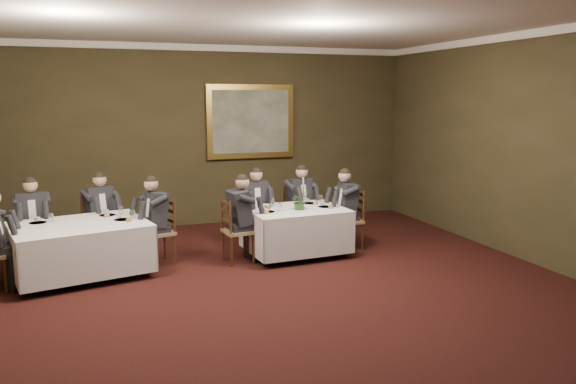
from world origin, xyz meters
TOP-DOWN VIEW (x-y plane):
  - ground at (0.00, 0.00)m, footprint 10.00×10.00m
  - ceiling at (0.00, 0.00)m, footprint 8.00×10.00m
  - back_wall at (0.00, 5.00)m, footprint 8.00×0.10m
  - crown_molding at (0.00, 0.00)m, footprint 8.00×10.00m
  - table_main at (0.71, 2.28)m, footprint 1.63×1.29m
  - table_second at (-2.52, 2.27)m, footprint 2.07×1.74m
  - chair_main_backleft at (0.25, 3.04)m, footprint 0.49×0.47m
  - diner_main_backleft at (0.25, 3.03)m, footprint 0.45×0.52m
  - chair_main_backright at (1.07, 3.10)m, footprint 0.52×0.51m
  - diner_main_backright at (1.07, 3.09)m, footprint 0.49×0.56m
  - chair_main_endleft at (-0.26, 2.21)m, footprint 0.47×0.49m
  - diner_main_endleft at (-0.25, 2.21)m, footprint 0.52×0.45m
  - chair_main_endright at (1.69, 2.35)m, footprint 0.45×0.47m
  - diner_main_endright at (1.68, 2.35)m, footprint 0.51×0.44m
  - chair_sec_backleft at (-3.20, 3.07)m, footprint 0.49×0.47m
  - diner_sec_backleft at (-3.20, 3.06)m, footprint 0.46×0.53m
  - chair_sec_backright at (-2.26, 3.28)m, footprint 0.58×0.58m
  - diner_sec_backright at (-2.25, 3.27)m, footprint 0.58×0.61m
  - chair_sec_endright at (-1.41, 2.53)m, footprint 0.52×0.54m
  - diner_sec_endright at (-1.42, 2.52)m, footprint 0.57×0.52m
  - centerpiece at (0.74, 2.18)m, footprint 0.34×0.32m
  - candlestick at (0.86, 2.33)m, footprint 0.07×0.07m
  - place_setting_table_main at (0.33, 2.60)m, footprint 0.33×0.31m
  - place_setting_table_second at (-3.03, 2.56)m, footprint 0.33×0.31m
  - painting at (0.71, 4.94)m, footprint 1.78×0.09m

SIDE VIEW (x-z plane):
  - ground at x=0.00m, z-range 0.00..0.00m
  - chair_main_backleft at x=0.25m, z-range -0.22..0.78m
  - chair_main_backright at x=1.07m, z-range -0.22..0.78m
  - chair_main_endleft at x=-0.26m, z-range -0.22..0.78m
  - chair_main_endright at x=1.69m, z-range -0.22..0.78m
  - chair_sec_backleft at x=-3.20m, z-range -0.22..0.78m
  - chair_sec_backright at x=-2.26m, z-range -0.22..0.78m
  - chair_sec_endright at x=-1.41m, z-range -0.22..0.78m
  - table_main at x=0.71m, z-range 0.12..0.78m
  - table_second at x=-2.52m, z-range 0.12..0.78m
  - diner_main_backleft at x=0.25m, z-range -0.16..1.19m
  - diner_main_backright at x=1.07m, z-range -0.16..1.19m
  - diner_main_endleft at x=-0.25m, z-range -0.16..1.19m
  - diner_main_endright at x=1.68m, z-range -0.16..1.19m
  - diner_sec_backleft at x=-3.20m, z-range -0.16..1.19m
  - diner_sec_backright at x=-2.25m, z-range -0.16..1.19m
  - diner_sec_endright at x=-1.42m, z-range -0.16..1.19m
  - place_setting_table_main at x=0.33m, z-range 0.73..0.87m
  - place_setting_table_second at x=-3.03m, z-range 0.73..0.87m
  - centerpiece at x=0.74m, z-range 0.77..1.06m
  - candlestick at x=0.86m, z-range 0.70..1.21m
  - back_wall at x=0.00m, z-range 0.00..3.50m
  - painting at x=0.71m, z-range 1.30..2.76m
  - crown_molding at x=0.00m, z-range 3.38..3.50m
  - ceiling at x=0.00m, z-range 3.45..3.55m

